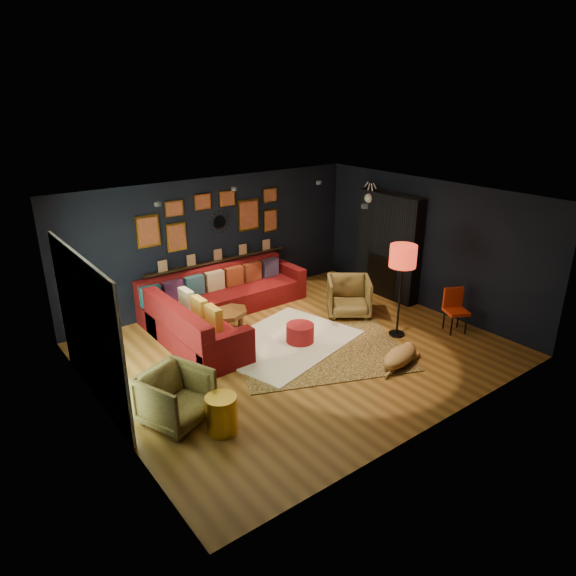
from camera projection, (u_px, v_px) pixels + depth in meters
floor at (299, 350)px, 8.81m from camera, size 6.50×6.50×0.00m
room_walls at (299, 262)px, 8.23m from camera, size 6.50×6.50×6.50m
sectional at (214, 308)px, 9.69m from camera, size 3.41×2.69×0.86m
ledge at (218, 261)px, 10.47m from camera, size 3.20×0.12×0.04m
gallery_wall at (214, 218)px, 10.17m from camera, size 3.15×0.04×1.02m
sunburst_mirror at (219, 222)px, 10.27m from camera, size 0.47×0.16×0.47m
fireplace at (387, 249)px, 10.85m from camera, size 0.31×1.60×2.20m
deer_head at (375, 197)px, 10.87m from camera, size 0.50×0.28×0.45m
sliding_door at (89, 329)px, 7.05m from camera, size 0.06×2.80×2.20m
ceiling_spots at (270, 194)px, 8.48m from camera, size 3.30×2.50×0.06m
shag_rug at (285, 342)px, 9.05m from camera, size 2.84×2.36×0.03m
leopard_rug at (321, 352)px, 8.72m from camera, size 3.37×2.93×0.02m
coffee_table at (229, 315)px, 9.29m from camera, size 0.98×0.86×0.41m
pouf at (300, 333)px, 8.99m from camera, size 0.49×0.49×0.32m
armchair_left at (175, 395)px, 6.78m from camera, size 1.02×0.99×0.82m
armchair_right at (349, 295)px, 10.07m from camera, size 1.11×1.10×0.83m
gold_stool at (222, 414)px, 6.63m from camera, size 0.41×0.41×0.52m
orange_chair at (455, 306)px, 9.38m from camera, size 0.51×0.51×0.81m
floor_lamp at (403, 260)px, 8.84m from camera, size 0.47×0.47×1.70m
dog at (400, 354)px, 8.27m from camera, size 1.28×0.86×0.37m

